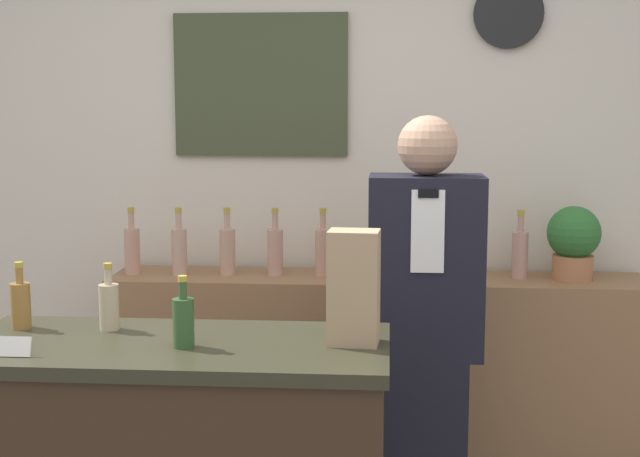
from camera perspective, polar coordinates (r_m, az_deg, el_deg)
The scene contains 18 objects.
back_wall at distance 4.03m, azimuth 0.42°, elevation 3.75°, with size 5.20×0.09×2.70m.
back_shelf at distance 3.94m, azimuth 3.63°, elevation -9.67°, with size 2.29×0.38×0.92m.
shopkeeper at distance 3.29m, azimuth 6.69°, elevation -7.06°, with size 0.41×0.26×1.62m.
potted_plant at distance 3.88m, azimuth 15.92°, elevation -0.71°, with size 0.22×0.22×0.31m.
paper_bag at distance 2.57m, azimuth 2.17°, elevation -3.79°, with size 0.15×0.12×0.33m.
price_card_left at distance 2.61m, azimuth -18.94°, elevation -7.16°, with size 0.09×0.02×0.06m.
counter_bottle_0 at distance 2.91m, azimuth -18.62°, elevation -4.57°, with size 0.06×0.06×0.21m.
counter_bottle_1 at distance 2.82m, azimuth -13.35°, elevation -4.78°, with size 0.06×0.06×0.21m.
counter_bottle_2 at distance 2.58m, azimuth -8.73°, elevation -5.84°, with size 0.06×0.06×0.21m.
shelf_bottle_0 at distance 3.95m, azimuth -11.94°, elevation -1.29°, with size 0.07×0.07×0.29m.
shelf_bottle_1 at distance 3.90m, azimuth -9.00°, elevation -1.34°, with size 0.07×0.07×0.29m.
shelf_bottle_2 at distance 3.87m, azimuth -5.95°, elevation -1.36°, with size 0.07×0.07×0.29m.
shelf_bottle_3 at distance 3.84m, azimuth -2.88°, elevation -1.39°, with size 0.07×0.07×0.29m.
shelf_bottle_4 at distance 3.83m, azimuth 0.23°, elevation -1.41°, with size 0.07×0.07×0.29m.
shelf_bottle_5 at distance 3.83m, azimuth 3.35°, elevation -1.44°, with size 0.07×0.07×0.29m.
shelf_bottle_6 at distance 3.82m, azimuth 6.48°, elevation -1.50°, with size 0.07×0.07×0.29m.
shelf_bottle_7 at distance 3.84m, azimuth 9.58°, elevation -1.51°, with size 0.07×0.07×0.29m.
shelf_bottle_8 at distance 3.86m, azimuth 12.67°, elevation -1.54°, with size 0.07×0.07×0.29m.
Camera 1 is at (0.28, -2.01, 1.66)m, focal length 50.00 mm.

